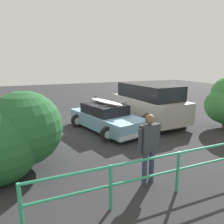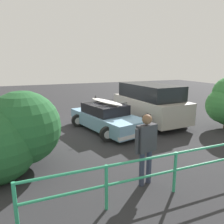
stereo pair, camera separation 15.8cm
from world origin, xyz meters
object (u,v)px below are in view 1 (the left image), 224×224
sedan_car (106,118)px  person_bystander (149,143)px  bush_near_left (8,137)px  suv_car (149,103)px

sedan_car → person_bystander: person_bystander is taller
person_bystander → bush_near_left: bearing=-35.9°
suv_car → person_bystander: 5.86m
suv_car → bush_near_left: 6.86m
person_bystander → bush_near_left: bush_near_left is taller
bush_near_left → person_bystander: bearing=144.1°
sedan_car → person_bystander: bearing=80.9°
person_bystander → bush_near_left: size_ratio=0.51×
bush_near_left → suv_car: bearing=-157.4°
sedan_car → bush_near_left: bearing=30.6°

